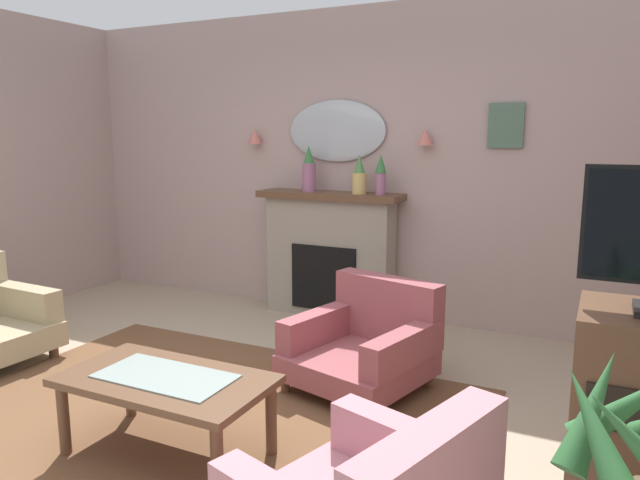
% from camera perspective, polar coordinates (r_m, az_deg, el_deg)
% --- Properties ---
extents(floor, '(6.94, 6.25, 0.10)m').
position_cam_1_polar(floor, '(3.64, -13.80, -18.52)').
color(floor, tan).
rests_on(floor, ground).
extents(wall_back, '(6.94, 0.10, 2.80)m').
position_cam_1_polar(wall_back, '(5.52, 3.63, 7.25)').
color(wall_back, '#B29993').
rests_on(wall_back, ground).
extents(patterned_rug, '(3.20, 2.40, 0.01)m').
position_cam_1_polar(patterned_rug, '(3.75, -11.81, -16.56)').
color(patterned_rug, brown).
rests_on(patterned_rug, ground).
extents(fireplace, '(1.36, 0.36, 1.16)m').
position_cam_1_polar(fireplace, '(5.49, 0.93, -1.49)').
color(fireplace, gray).
rests_on(fireplace, ground).
extents(mantel_vase_centre, '(0.12, 0.12, 0.42)m').
position_cam_1_polar(mantel_vase_centre, '(5.45, -1.09, 6.70)').
color(mantel_vase_centre, '#9E6084').
rests_on(mantel_vase_centre, fireplace).
extents(mantel_vase_right, '(0.13, 0.13, 0.34)m').
position_cam_1_polar(mantel_vase_right, '(5.25, 3.81, 6.13)').
color(mantel_vase_right, tan).
rests_on(mantel_vase_right, fireplace).
extents(mantel_vase_left, '(0.10, 0.10, 0.35)m').
position_cam_1_polar(mantel_vase_left, '(5.17, 5.88, 6.42)').
color(mantel_vase_left, '#9E6084').
rests_on(mantel_vase_left, fireplace).
extents(wall_mirror, '(0.96, 0.06, 0.56)m').
position_cam_1_polar(wall_mirror, '(5.51, 1.60, 10.48)').
color(wall_mirror, '#B2BCC6').
extents(wall_sconce_left, '(0.14, 0.14, 0.14)m').
position_cam_1_polar(wall_sconce_left, '(5.87, -6.31, 9.91)').
color(wall_sconce_left, '#D17066').
extents(wall_sconce_right, '(0.14, 0.14, 0.14)m').
position_cam_1_polar(wall_sconce_right, '(5.17, 10.11, 9.79)').
color(wall_sconce_right, '#D17066').
extents(framed_picture, '(0.28, 0.03, 0.36)m').
position_cam_1_polar(framed_picture, '(5.09, 17.51, 10.50)').
color(framed_picture, '#4C6B56').
extents(coffee_table, '(1.10, 0.60, 0.45)m').
position_cam_1_polar(coffee_table, '(3.26, -14.65, -13.56)').
color(coffee_table, brown).
rests_on(coffee_table, ground).
extents(armchair_in_corner, '(0.98, 0.99, 0.71)m').
position_cam_1_polar(armchair_in_corner, '(4.02, 4.53, -9.87)').
color(armchair_in_corner, '#934C51').
rests_on(armchair_in_corner, ground).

